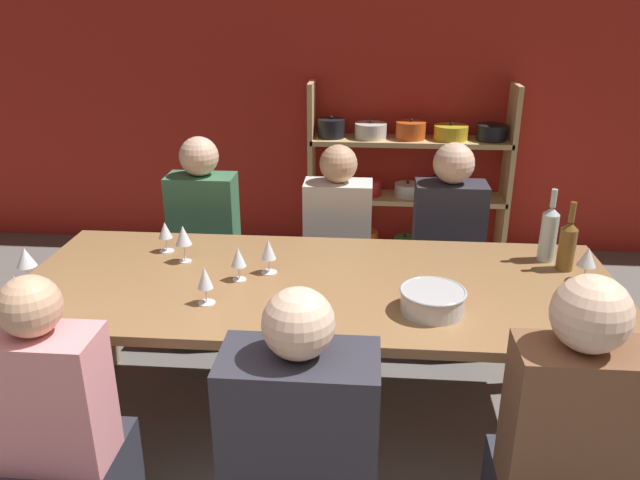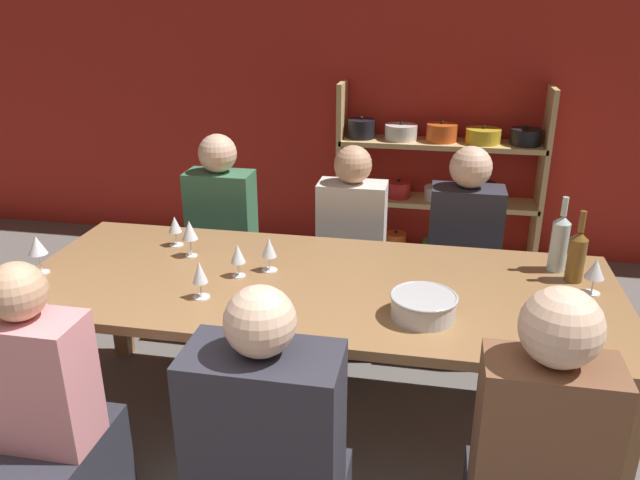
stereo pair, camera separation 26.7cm
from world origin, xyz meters
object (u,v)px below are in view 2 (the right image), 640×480
at_px(person_far_b, 461,277).
at_px(person_far_c, 351,273).
at_px(wine_bottle_green, 577,255).
at_px(wine_glass_red_b, 238,255).
at_px(wine_glass_red_e, 595,270).
at_px(dining_table, 316,298).
at_px(wine_glass_empty_a, 200,274).
at_px(wine_glass_red_a, 584,331).
at_px(person_far_a, 224,259).
at_px(wine_glass_white_b, 21,274).
at_px(wine_glass_white_a, 190,231).
at_px(wine_bottle_dark, 559,242).
at_px(wine_glass_red_d, 175,226).
at_px(wine_glass_red_c, 269,249).
at_px(shelf_unit, 436,189).
at_px(mixing_bowl, 423,305).
at_px(wine_glass_white_c, 37,247).
at_px(wine_glass_empty_b, 33,279).
at_px(person_near_b, 48,448).

xyz_separation_m(person_far_b, person_far_c, (-0.61, -0.04, -0.01)).
distance_m(wine_bottle_green, wine_glass_red_b, 1.43).
bearing_deg(wine_glass_red_e, dining_table, -174.81).
bearing_deg(wine_glass_empty_a, wine_glass_red_a, -7.54).
distance_m(wine_glass_red_a, person_far_a, 2.17).
bearing_deg(wine_glass_red_b, wine_glass_white_b, -153.06).
xyz_separation_m(dining_table, wine_glass_empty_a, (-0.42, -0.23, 0.18)).
height_order(wine_glass_white_a, person_far_b, person_far_b).
distance_m(wine_bottle_dark, wine_glass_red_d, 1.76).
height_order(wine_bottle_green, wine_bottle_dark, wine_bottle_dark).
bearing_deg(wine_glass_red_d, wine_glass_red_c, -20.97).
bearing_deg(dining_table, shelf_unit, 77.31).
bearing_deg(wine_glass_red_e, mixing_bowl, -153.69).
xyz_separation_m(wine_glass_empty_a, person_far_a, (-0.30, 1.08, -0.42)).
bearing_deg(wine_glass_white_c, wine_glass_red_c, 12.32).
relative_size(wine_glass_empty_b, person_far_a, 0.14).
relative_size(wine_glass_white_a, person_far_b, 0.15).
bearing_deg(mixing_bowl, wine_glass_empty_a, -179.76).
xyz_separation_m(wine_bottle_dark, wine_glass_white_b, (-2.11, -0.71, -0.02)).
xyz_separation_m(wine_glass_red_b, person_far_b, (0.98, 0.87, -0.42)).
relative_size(wine_bottle_green, wine_glass_red_c, 2.02).
xyz_separation_m(wine_glass_empty_a, wine_glass_red_c, (0.20, 0.30, -0.00)).
bearing_deg(wine_glass_red_a, wine_glass_red_e, 74.85).
xyz_separation_m(wine_glass_red_d, person_far_b, (1.39, 0.58, -0.42)).
distance_m(shelf_unit, wine_glass_white_a, 2.29).
bearing_deg(wine_glass_white_b, shelf_unit, 58.11).
xyz_separation_m(dining_table, mixing_bowl, (0.46, -0.23, 0.13)).
bearing_deg(wine_glass_white_b, person_far_a, 73.26).
xyz_separation_m(wine_glass_empty_b, wine_glass_white_b, (-0.08, 0.04, -0.00)).
bearing_deg(wine_bottle_green, wine_bottle_dark, 119.59).
height_order(wine_bottle_dark, person_far_b, person_far_b).
bearing_deg(person_far_a, wine_glass_white_c, 64.45).
bearing_deg(person_far_a, wine_glass_empty_a, 105.34).
bearing_deg(wine_glass_white_a, wine_glass_red_a, -19.81).
height_order(wine_glass_red_c, wine_glass_white_a, wine_glass_white_a).
relative_size(wine_glass_red_b, person_far_c, 0.13).
bearing_deg(wine_glass_red_a, shelf_unit, 101.16).
distance_m(shelf_unit, wine_glass_empty_b, 2.99).
bearing_deg(person_near_b, wine_glass_empty_b, 120.53).
distance_m(shelf_unit, wine_glass_white_b, 3.00).
bearing_deg(wine_glass_red_a, wine_glass_white_a, 160.19).
bearing_deg(wine_bottle_dark, wine_glass_red_d, -178.66).
xyz_separation_m(wine_glass_red_d, wine_glass_white_a, (0.12, -0.11, 0.02)).
xyz_separation_m(wine_bottle_green, person_far_a, (-1.79, 0.64, -0.44)).
bearing_deg(person_far_a, wine_glass_white_b, 73.26).
height_order(wine_glass_red_a, wine_glass_empty_a, wine_glass_empty_a).
xyz_separation_m(wine_glass_red_d, wine_glass_red_e, (1.87, -0.17, 0.00)).
relative_size(wine_bottle_dark, wine_glass_red_e, 2.25).
bearing_deg(wine_glass_empty_a, dining_table, 28.79).
distance_m(wine_glass_white_a, wine_glass_white_b, 0.73).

